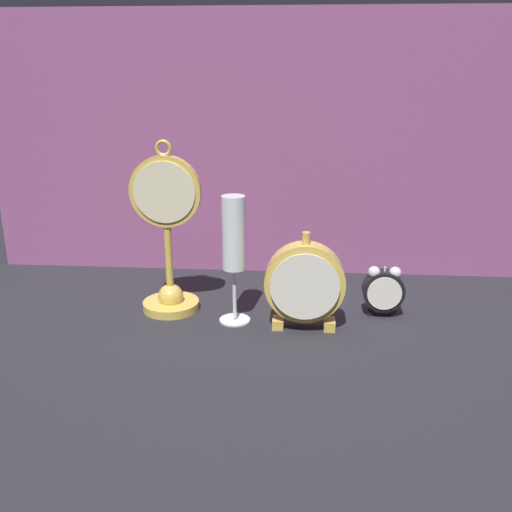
{
  "coord_description": "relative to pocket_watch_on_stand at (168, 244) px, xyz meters",
  "views": [
    {
      "loc": [
        0.07,
        -0.91,
        0.44
      ],
      "look_at": [
        0.0,
        0.08,
        0.12
      ],
      "focal_mm": 40.0,
      "sensor_mm": 36.0,
      "label": 1
    }
  ],
  "objects": [
    {
      "name": "mantel_clock_silver",
      "position": [
        0.25,
        -0.07,
        -0.05
      ],
      "size": [
        0.14,
        0.04,
        0.18
      ],
      "color": "gold",
      "rests_on": "ground_plane"
    },
    {
      "name": "ground_plane",
      "position": [
        0.16,
        -0.09,
        -0.13
      ],
      "size": [
        4.0,
        4.0,
        0.0
      ],
      "primitive_type": "plane",
      "color": "#232328"
    },
    {
      "name": "pocket_watch_on_stand",
      "position": [
        0.0,
        0.0,
        0.0
      ],
      "size": [
        0.13,
        0.11,
        0.32
      ],
      "color": "gold",
      "rests_on": "ground_plane"
    },
    {
      "name": "alarm_clock_twin_bell",
      "position": [
        0.4,
        0.0,
        -0.08
      ],
      "size": [
        0.08,
        0.03,
        0.1
      ],
      "color": "black",
      "rests_on": "ground_plane"
    },
    {
      "name": "fabric_backdrop_drape",
      "position": [
        0.16,
        0.24,
        0.15
      ],
      "size": [
        1.21,
        0.01,
        0.56
      ],
      "primitive_type": "cube",
      "color": "#8E4C7F",
      "rests_on": "ground_plane"
    },
    {
      "name": "champagne_flute",
      "position": [
        0.13,
        -0.04,
        0.02
      ],
      "size": [
        0.06,
        0.06,
        0.23
      ],
      "color": "silver",
      "rests_on": "ground_plane"
    }
  ]
}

